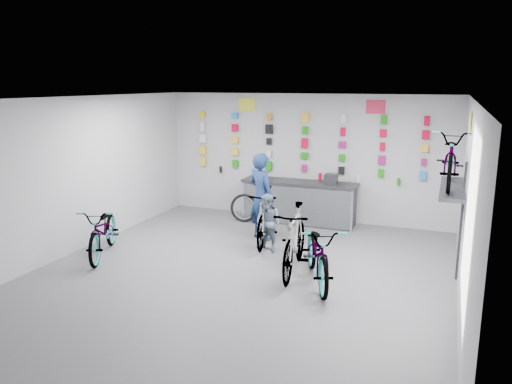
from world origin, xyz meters
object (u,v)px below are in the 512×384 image
at_px(bike_left, 103,231).
at_px(bike_right, 318,253).
at_px(bike_center, 295,240).
at_px(customer, 268,223).
at_px(clerk, 261,196).
at_px(bike_service, 266,216).
at_px(counter, 299,203).

xyz_separation_m(bike_left, bike_right, (4.13, 0.22, 0.02)).
height_order(bike_center, customer, bike_center).
xyz_separation_m(bike_right, clerk, (-1.72, 1.89, 0.40)).
bearing_deg(bike_left, bike_service, 10.96).
height_order(bike_right, bike_service, bike_service).
relative_size(bike_left, bike_center, 0.95).
height_order(bike_center, bike_service, bike_center).
distance_m(bike_right, clerk, 2.59).
relative_size(bike_center, clerk, 1.08).
xyz_separation_m(clerk, customer, (0.41, -0.71, -0.34)).
bearing_deg(bike_center, counter, 98.32).
distance_m(bike_right, customer, 1.76).
relative_size(counter, bike_service, 1.42).
height_order(bike_center, bike_right, bike_center).
height_order(bike_left, customer, customer).
distance_m(bike_left, bike_service, 3.19).
bearing_deg(bike_left, bike_center, -16.87).
relative_size(bike_right, customer, 1.72).
distance_m(counter, bike_right, 3.61).
xyz_separation_m(bike_left, bike_service, (2.61, 1.85, 0.08)).
distance_m(bike_center, bike_right, 0.56).
relative_size(counter, clerk, 1.47).
relative_size(bike_left, bike_service, 0.99).
bearing_deg(clerk, bike_center, 157.62).
bearing_deg(bike_right, clerk, 109.05).
height_order(bike_left, clerk, clerk).
xyz_separation_m(bike_right, customer, (-1.31, 1.18, 0.06)).
bearing_deg(bike_right, counter, 88.41).
height_order(bike_service, customer, same).
distance_m(bike_left, clerk, 3.23).
relative_size(counter, bike_left, 1.43).
xyz_separation_m(bike_right, bike_service, (-1.53, 1.63, 0.05)).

